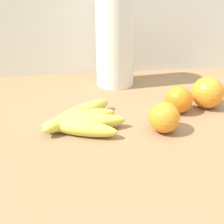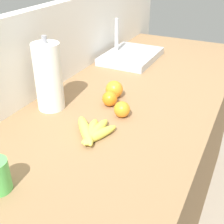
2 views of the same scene
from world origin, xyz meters
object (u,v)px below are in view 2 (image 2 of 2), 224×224
(banana_bunch, at_px, (92,132))
(paper_towel_roll, at_px, (49,77))
(orange_center, at_px, (114,89))
(orange_far_right, at_px, (110,99))
(sink_basin, at_px, (131,56))
(orange_right, at_px, (122,109))

(banana_bunch, height_order, paper_towel_roll, paper_towel_roll)
(banana_bunch, relative_size, paper_towel_roll, 0.61)
(orange_center, height_order, orange_far_right, orange_center)
(orange_center, height_order, sink_basin, sink_basin)
(orange_center, distance_m, sink_basin, 0.52)
(orange_center, bearing_deg, paper_towel_roll, 136.38)
(orange_right, relative_size, paper_towel_roll, 0.21)
(orange_far_right, xyz_separation_m, paper_towel_roll, (-0.13, 0.21, 0.11))
(orange_right, bearing_deg, orange_far_right, 53.87)
(orange_far_right, height_order, sink_basin, sink_basin)
(orange_right, height_order, sink_basin, sink_basin)
(paper_towel_roll, bearing_deg, orange_far_right, -59.62)
(banana_bunch, xyz_separation_m, orange_right, (0.18, -0.04, 0.01))
(banana_bunch, xyz_separation_m, sink_basin, (0.82, 0.20, 0.00))
(paper_towel_roll, bearing_deg, orange_right, -78.19)
(orange_center, height_order, orange_right, orange_center)
(orange_far_right, bearing_deg, orange_center, 12.58)
(orange_center, xyz_separation_m, sink_basin, (0.51, 0.13, -0.02))
(banana_bunch, bearing_deg, orange_center, 11.82)
(orange_far_right, bearing_deg, paper_towel_roll, 120.38)
(banana_bunch, bearing_deg, orange_far_right, 11.56)
(orange_center, relative_size, paper_towel_roll, 0.26)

